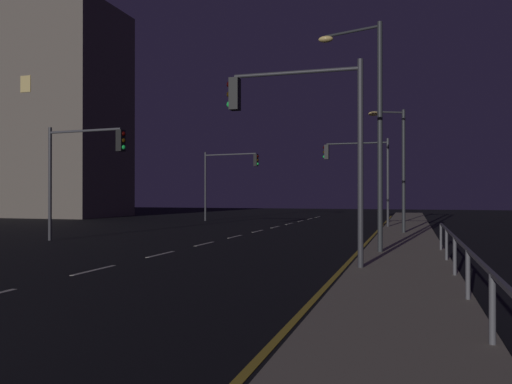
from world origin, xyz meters
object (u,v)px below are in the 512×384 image
Objects in this scene: traffic_light_near_right at (82,159)px; street_lamp_across_street at (370,115)px; traffic_light_near_left at (302,123)px; traffic_light_mid_right at (228,172)px; building_distant at (13,116)px; street_lamp_mid_block at (398,158)px; traffic_light_far_left at (359,165)px.

street_lamp_across_street is at bearing -5.45° from traffic_light_near_right.
traffic_light_near_left is 4.60m from street_lamp_across_street.
traffic_light_mid_right is 0.24× the size of building_distant.
traffic_light_near_left is at bearing -37.45° from building_distant.
traffic_light_mid_right reaches higher than traffic_light_near_right.
building_distant reaches higher than street_lamp_mid_block.
street_lamp_mid_block is 0.28× the size of building_distant.
traffic_light_far_left is 5.70m from street_lamp_mid_block.
traffic_light_near_right is at bearing -90.73° from traffic_light_mid_right.
traffic_light_mid_right is at bearing 89.27° from traffic_light_near_right.
traffic_light_mid_right is at bearing 154.50° from traffic_light_far_left.
traffic_light_mid_right is (-11.19, 24.01, -0.17)m from traffic_light_near_left.
street_lamp_across_street is (12.77, -19.77, 0.99)m from traffic_light_mid_right.
traffic_light_far_left is (11.23, 13.28, 0.31)m from traffic_light_near_right.
street_lamp_across_street reaches higher than street_lamp_mid_block.
building_distant is at bearing 142.55° from traffic_light_near_left.
traffic_light_near_left is at bearing -65.01° from traffic_light_mid_right.
traffic_light_far_left is at bearing 49.78° from traffic_light_near_right.
traffic_light_far_left is 0.24× the size of building_distant.
traffic_light_far_left is at bearing -13.76° from building_distant.
traffic_light_near_left is 18.77m from traffic_light_far_left.
traffic_light_near_left is 13.84m from street_lamp_mid_block.
street_lamp_mid_block reaches higher than traffic_light_near_left.
street_lamp_across_street is at bearing -31.82° from building_distant.
street_lamp_mid_block is at bearing -37.53° from traffic_light_mid_right.
traffic_light_far_left is at bearing 90.59° from traffic_light_near_left.
building_distant reaches higher than traffic_light_near_left.
street_lamp_mid_block is 0.80× the size of street_lamp_across_street.
building_distant reaches higher than street_lamp_across_street.
traffic_light_near_right is 15.98m from street_lamp_mid_block.
traffic_light_mid_right is 25.74m from building_distant.
traffic_light_far_left is at bearing 96.97° from street_lamp_across_street.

